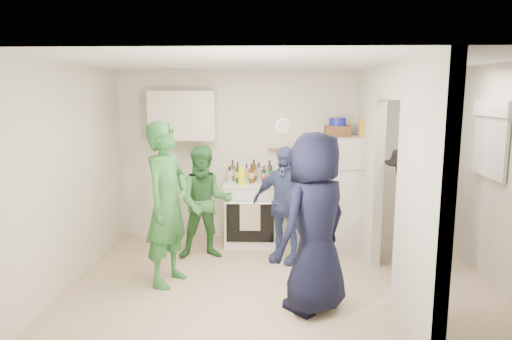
{
  "coord_description": "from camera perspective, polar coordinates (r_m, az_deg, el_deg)",
  "views": [
    {
      "loc": [
        -0.1,
        -5.04,
        2.17
      ],
      "look_at": [
        -0.3,
        0.4,
        1.25
      ],
      "focal_mm": 32.0,
      "sensor_mm": 36.0,
      "label": 1
    }
  ],
  "objects": [
    {
      "name": "wall_back",
      "position": [
        6.8,
        2.97,
        1.8
      ],
      "size": [
        4.8,
        0.0,
        4.8
      ],
      "primitive_type": "plane",
      "rotation": [
        1.57,
        0.0,
        0.0
      ],
      "color": "silver",
      "rests_on": "floor"
    },
    {
      "name": "partition_pier_front",
      "position": [
        4.25,
        19.97,
        -3.49
      ],
      "size": [
        0.12,
        1.2,
        2.5
      ],
      "primitive_type": "cube",
      "color": "silver",
      "rests_on": "floor"
    },
    {
      "name": "red_cup",
      "position": [
        6.32,
        1.3,
        -1.37
      ],
      "size": [
        0.09,
        0.09,
        0.12
      ],
      "primitive_type": "cylinder",
      "color": "red",
      "rests_on": "stove"
    },
    {
      "name": "person_green_center",
      "position": [
        6.04,
        -6.37,
        -4.08
      ],
      "size": [
        0.82,
        0.69,
        1.5
      ],
      "primitive_type": "imported",
      "rotation": [
        0.0,
        0.0,
        0.18
      ],
      "color": "#367734",
      "rests_on": "floor"
    },
    {
      "name": "wall_right",
      "position": [
        5.7,
        28.14,
        -0.83
      ],
      "size": [
        0.0,
        3.4,
        3.4
      ],
      "primitive_type": "plane",
      "rotation": [
        1.57,
        0.0,
        -1.57
      ],
      "color": "silver",
      "rests_on": "floor"
    },
    {
      "name": "bottle_j",
      "position": [
        6.41,
        1.87,
        -0.56
      ],
      "size": [
        0.07,
        0.07,
        0.27
      ],
      "primitive_type": "cylinder",
      "color": "#205D2A",
      "rests_on": "stove"
    },
    {
      "name": "stove",
      "position": [
        6.64,
        -0.6,
        -5.38
      ],
      "size": [
        0.76,
        0.63,
        0.91
      ],
      "primitive_type": "cube",
      "color": "white",
      "rests_on": "floor"
    },
    {
      "name": "partition_pier_back",
      "position": [
        6.34,
        13.96,
        0.97
      ],
      "size": [
        0.12,
        1.2,
        2.5
      ],
      "primitive_type": "cube",
      "color": "silver",
      "rests_on": "floor"
    },
    {
      "name": "nook_valance",
      "position": [
        5.78,
        27.32,
        6.85
      ],
      "size": [
        0.04,
        0.82,
        0.18
      ],
      "primitive_type": "cube",
      "color": "white",
      "rests_on": "wall_right"
    },
    {
      "name": "yellow_cup_stack_stove",
      "position": [
        6.31,
        -1.79,
        -0.8
      ],
      "size": [
        0.09,
        0.09,
        0.25
      ],
      "primitive_type": "cylinder",
      "color": "#FFF715",
      "rests_on": "stove"
    },
    {
      "name": "floor",
      "position": [
        5.49,
        3.12,
        -13.72
      ],
      "size": [
        4.8,
        4.8,
        0.0
      ],
      "primitive_type": "plane",
      "color": "#CBB28F",
      "rests_on": "ground"
    },
    {
      "name": "spice_shelf",
      "position": [
        6.74,
        2.98,
        2.59
      ],
      "size": [
        0.35,
        0.08,
        0.03
      ],
      "primitive_type": "cube",
      "color": "olive",
      "rests_on": "wall_back"
    },
    {
      "name": "person_navy",
      "position": [
        4.57,
        7.38,
        -6.58
      ],
      "size": [
        1.03,
        1.03,
        1.81
      ],
      "primitive_type": "imported",
      "rotation": [
        0.0,
        0.0,
        -2.37
      ],
      "color": "black",
      "rests_on": "floor"
    },
    {
      "name": "bottle_h",
      "position": [
        6.43,
        -3.34,
        -0.64
      ],
      "size": [
        0.08,
        0.08,
        0.24
      ],
      "primitive_type": "cylinder",
      "color": "#B6BEC3",
      "rests_on": "stove"
    },
    {
      "name": "bottle_i",
      "position": [
        6.59,
        -0.27,
        -0.06
      ],
      "size": [
        0.08,
        0.08,
        0.31
      ],
      "primitive_type": "cylinder",
      "color": "brown",
      "rests_on": "stove"
    },
    {
      "name": "bottle_d",
      "position": [
        6.46,
        -0.57,
        -0.43
      ],
      "size": [
        0.08,
        0.08,
        0.28
      ],
      "primitive_type": "cylinder",
      "color": "#5D3910",
      "rests_on": "stove"
    },
    {
      "name": "wall_front",
      "position": [
        3.46,
        3.78,
        -5.81
      ],
      "size": [
        4.8,
        0.0,
        4.8
      ],
      "primitive_type": "plane",
      "rotation": [
        -1.57,
        0.0,
        0.0
      ],
      "color": "silver",
      "rests_on": "floor"
    },
    {
      "name": "bottle_e",
      "position": [
        6.7,
        0.34,
        -0.16
      ],
      "size": [
        0.08,
        0.08,
        0.26
      ],
      "primitive_type": "cylinder",
      "color": "#97A1A8",
      "rests_on": "stove"
    },
    {
      "name": "person_green_left",
      "position": [
        5.26,
        -11.03,
        -4.19
      ],
      "size": [
        0.65,
        0.79,
        1.87
      ],
      "primitive_type": "imported",
      "rotation": [
        0.0,
        0.0,
        1.23
      ],
      "color": "#317B31",
      "rests_on": "floor"
    },
    {
      "name": "nook_window",
      "position": [
        5.82,
        27.42,
        3.4
      ],
      "size": [
        0.03,
        0.7,
        0.8
      ],
      "primitive_type": "cube",
      "color": "black",
      "rests_on": "wall_right"
    },
    {
      "name": "wicker_basket",
      "position": [
        6.51,
        10.12,
        4.83
      ],
      "size": [
        0.35,
        0.25,
        0.15
      ],
      "primitive_type": "cube",
      "color": "brown",
      "rests_on": "fridge"
    },
    {
      "name": "bottle_a",
      "position": [
        6.64,
        -2.94,
        -0.02
      ],
      "size": [
        0.06,
        0.06,
        0.31
      ],
      "primitive_type": "cylinder",
      "color": "brown",
      "rests_on": "stove"
    },
    {
      "name": "bottle_c",
      "position": [
        6.66,
        -1.18,
        -0.28
      ],
      "size": [
        0.07,
        0.07,
        0.24
      ],
      "primitive_type": "cylinder",
      "color": "#B4B8C3",
      "rests_on": "stove"
    },
    {
      "name": "person_denim",
      "position": [
        5.89,
        3.54,
        -4.33
      ],
      "size": [
        0.96,
        0.72,
        1.51
      ],
      "primitive_type": "imported",
      "rotation": [
        0.0,
        0.0,
        -0.45
      ],
      "color": "#38457B",
      "rests_on": "floor"
    },
    {
      "name": "bottle_b",
      "position": [
        6.46,
        -2.31,
        -0.31
      ],
      "size": [
        0.06,
        0.06,
        0.3
      ],
      "primitive_type": "cylinder",
      "color": "#15411B",
      "rests_on": "stove"
    },
    {
      "name": "ceiling",
      "position": [
        5.05,
        3.38,
        13.33
      ],
      "size": [
        4.8,
        4.8,
        0.0
      ],
      "primitive_type": "plane",
      "rotation": [
        3.14,
        0.0,
        0.0
      ],
      "color": "white",
      "rests_on": "wall_back"
    },
    {
      "name": "fridge",
      "position": [
        6.6,
        10.82,
        -2.68
      ],
      "size": [
        0.65,
        0.63,
        1.57
      ],
      "primitive_type": "cube",
      "color": "silver",
      "rests_on": "floor"
    },
    {
      "name": "partition_header",
      "position": [
        5.21,
        16.92,
        10.62
      ],
      "size": [
        0.12,
        1.0,
        0.4
      ],
      "primitive_type": "cube",
      "color": "silver",
      "rests_on": "partition_pier_back"
    },
    {
      "name": "bottle_f",
      "position": [
        6.53,
        0.99,
        -0.47
      ],
      "size": [
        0.06,
        0.06,
        0.24
      ],
      "primitive_type": "cylinder",
      "color": "#143821",
      "rests_on": "stove"
    },
    {
      "name": "yellow_cup_stack_top",
      "position": [
        6.41,
        13.16,
        5.11
      ],
      "size": [
        0.09,
        0.09,
        0.25
      ],
      "primitive_type": "cylinder",
      "color": "orange",
      "rests_on": "fridge"
    },
    {
      "name": "bottle_g",
      "position": [
        6.66,
        1.71,
        -0.04
      ],
      "size": [
        0.07,
        0.07,
        0.3
      ],
      "primitive_type": "cylinder",
      "color": "brown",
      "rests_on": "stove"
    },
    {
      "name": "wall_left",
      "position": [
        5.61,
        -22.07,
        -0.55
      ],
      "size": [
        0.0,
        3.4,
        3.4
      ],
      "primitive_type": "plane",
      "rotation": [
        1.57,
        0.0,
        1.57
      ],
      "color": "silver",
      "rests_on": "floor"
    },
    {
      "name": "person_nook",
      "position": [
        5.86,
        18.26,
        -4.7
      ],
      "size": [
        0.9,
        1.14,
        1.54
      ],
      "primitive_type": "imported",
      "rotation": [
        0.0,
        0.0,
        -1.95
      ],
      "color": "black",
      "rests_on": "floor"
    },
    {
      "name": "upper_cabinet",
      "position": [
        6.69,
        -9.12,
        6.73
      ],
      "size": [
        0.95,
        0.34,
        0.7
      ],
      "primitive_type": "cube",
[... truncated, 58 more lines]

